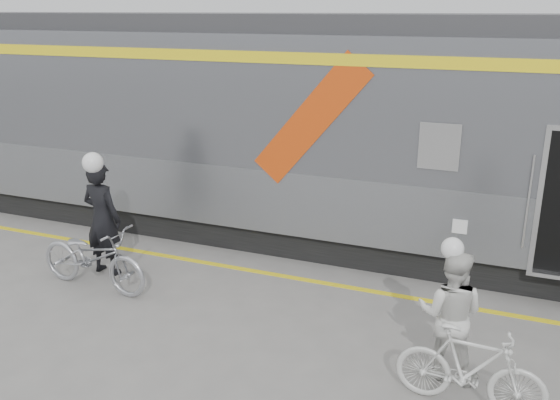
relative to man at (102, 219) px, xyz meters
The scene contains 9 objects.
ground 3.69m from the man, 20.02° to the right, with size 90.00×90.00×0.00m, color slate.
train 5.79m from the man, 31.55° to the left, with size 24.00×3.17×4.10m.
safety_strip 3.60m from the man, 15.49° to the left, with size 24.00×0.12×0.01m, color yellow.
man is the anchor object (origin of this frame).
bicycle_left 0.72m from the man, 70.02° to the right, with size 0.69×1.98×1.04m, color #A9AAB1.
woman 5.65m from the man, ahead, with size 0.78×0.61×1.60m, color silver.
bicycle_right 6.07m from the man, 13.70° to the right, with size 0.46×1.61×0.97m, color silver.
helmet_man 1.11m from the man, ahead, with size 0.33×0.33×0.33m, color white.
helmet_woman 5.71m from the man, ahead, with size 0.26×0.26×0.26m, color white.
Camera 1 is at (2.66, -6.08, 4.18)m, focal length 38.00 mm.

